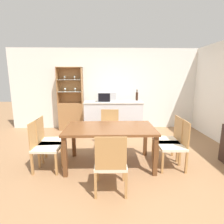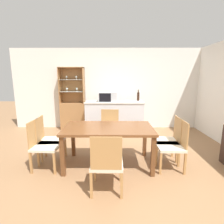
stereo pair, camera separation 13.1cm
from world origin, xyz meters
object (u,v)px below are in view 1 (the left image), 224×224
dining_table (110,132)px  dining_chair_side_left_far (50,140)px  microwave (107,97)px  display_cabinet (71,111)px  dining_chair_head_far (110,130)px  dining_chair_side_right_near (174,145)px  dining_chair_side_right_far (169,139)px  dining_chair_side_left_near (45,146)px  wine_bottle (137,96)px  dining_chair_head_near (111,163)px

dining_table → dining_chair_side_left_far: 1.20m
dining_table → microwave: (-0.06, 1.82, 0.45)m
display_cabinet → dining_chair_side_left_far: size_ratio=2.17×
dining_chair_head_far → dining_chair_side_right_near: (1.17, -0.95, 0.00)m
dining_table → dining_chair_side_right_far: dining_chair_side_right_far is taller
dining_chair_side_right_near → dining_chair_side_right_far: bearing=1.0°
display_cabinet → dining_chair_side_left_near: bearing=-89.3°
dining_chair_side_right_far → wine_bottle: size_ratio=2.78×
display_cabinet → wine_bottle: bearing=-9.8°
microwave → dining_table: bearing=-88.0°
dining_chair_side_left_near → dining_chair_side_left_far: (0.00, 0.27, 0.00)m
dining_chair_side_right_near → dining_chair_head_near: (-1.17, -0.67, 0.00)m
dining_chair_side_left_near → dining_chair_head_near: (1.17, -0.68, 0.00)m
dining_chair_side_left_far → microwave: microwave is taller
dining_table → dining_chair_side_left_near: size_ratio=1.82×
dining_chair_head_far → microwave: bearing=-83.7°
dining_table → dining_chair_head_far: 0.84m
dining_chair_side_right_near → wine_bottle: wine_bottle is taller
dining_chair_side_right_near → microwave: (-1.24, 1.96, 0.66)m
dining_chair_side_right_near → wine_bottle: 2.30m
dining_chair_head_near → dining_chair_side_right_far: 1.51m
dining_chair_head_near → wine_bottle: (0.83, 2.85, 0.66)m
dining_chair_side_right_far → dining_chair_head_far: bearing=62.4°
dining_chair_side_right_near → microwave: size_ratio=1.80×
dining_chair_side_right_near → wine_bottle: bearing=9.8°
display_cabinet → dining_chair_side_right_near: bearing=-46.8°
dining_chair_side_left_near → microwave: (1.11, 1.95, 0.66)m
microwave → dining_chair_head_near: bearing=-88.6°
dining_chair_head_near → microwave: size_ratio=1.80×
display_cabinet → wine_bottle: display_cabinet is taller
display_cabinet → microwave: (1.14, -0.57, 0.53)m
dining_chair_head_near → dining_chair_side_right_far: same height
dining_chair_side_right_near → wine_bottle: (-0.34, 2.18, 0.66)m
dining_chair_side_left_near → dining_chair_side_right_far: 2.36m
wine_bottle → dining_chair_side_right_near: bearing=-81.1°
display_cabinet → dining_chair_side_left_far: display_cabinet is taller
display_cabinet → dining_chair_side_right_far: display_cabinet is taller
dining_chair_side_left_far → dining_chair_head_near: 1.50m
dining_chair_side_right_near → dining_chair_head_near: bearing=120.8°
dining_table → dining_chair_side_left_near: 1.20m
dining_chair_head_far → wine_bottle: (0.83, 1.23, 0.66)m
display_cabinet → microwave: display_cabinet is taller
dining_chair_head_far → microwave: size_ratio=1.80×
display_cabinet → dining_table: display_cabinet is taller
dining_chair_side_left_near → dining_chair_side_right_far: bearing=99.5°
display_cabinet → dining_chair_head_near: display_cabinet is taller
dining_chair_head_near → dining_chair_side_right_far: (1.17, 0.95, 0.00)m
dining_chair_side_right_near → display_cabinet: bearing=44.2°
microwave → wine_bottle: 0.92m
dining_chair_side_left_far → wine_bottle: wine_bottle is taller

